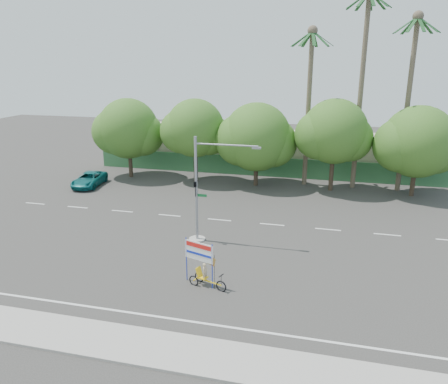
# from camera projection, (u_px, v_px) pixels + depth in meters

# --- Properties ---
(ground) EXTENTS (120.00, 120.00, 0.00)m
(ground) POSITION_uv_depth(u_px,v_px,m) (218.00, 271.00, 25.03)
(ground) COLOR #33302D
(ground) RESTS_ON ground
(sidewalk_near) EXTENTS (50.00, 2.40, 0.12)m
(sidewalk_near) POSITION_uv_depth(u_px,v_px,m) (172.00, 351.00, 18.06)
(sidewalk_near) COLOR gray
(sidewalk_near) RESTS_ON ground
(fence) EXTENTS (38.00, 0.08, 2.00)m
(fence) POSITION_uv_depth(u_px,v_px,m) (271.00, 167.00, 44.68)
(fence) COLOR #336B3D
(fence) RESTS_ON ground
(building_left) EXTENTS (12.00, 8.00, 4.00)m
(building_left) POSITION_uv_depth(u_px,v_px,m) (192.00, 145.00, 50.88)
(building_left) COLOR beige
(building_left) RESTS_ON ground
(building_right) EXTENTS (14.00, 8.00, 3.60)m
(building_right) POSITION_uv_depth(u_px,v_px,m) (352.00, 154.00, 46.77)
(building_right) COLOR beige
(building_right) RESTS_ON ground
(tree_far_left) EXTENTS (7.14, 6.00, 7.96)m
(tree_far_left) POSITION_uv_depth(u_px,v_px,m) (128.00, 131.00, 43.58)
(tree_far_left) COLOR #473828
(tree_far_left) RESTS_ON ground
(tree_left) EXTENTS (6.66, 5.60, 8.07)m
(tree_left) POSITION_uv_depth(u_px,v_px,m) (195.00, 130.00, 41.87)
(tree_left) COLOR #473828
(tree_left) RESTS_ON ground
(tree_center) EXTENTS (7.62, 6.40, 7.85)m
(tree_center) POSITION_uv_depth(u_px,v_px,m) (256.00, 139.00, 40.66)
(tree_center) COLOR #473828
(tree_center) RESTS_ON ground
(tree_right) EXTENTS (6.90, 5.80, 8.36)m
(tree_right) POSITION_uv_depth(u_px,v_px,m) (334.00, 134.00, 38.81)
(tree_right) COLOR #473828
(tree_right) RESTS_ON ground
(tree_far_right) EXTENTS (7.38, 6.20, 7.94)m
(tree_far_right) POSITION_uv_depth(u_px,v_px,m) (417.00, 144.00, 37.37)
(tree_far_right) COLOR #473828
(tree_far_right) RESTS_ON ground
(palm_tall) EXTENTS (3.73, 3.79, 17.45)m
(palm_tall) POSITION_uv_depth(u_px,v_px,m) (362.00, 73.00, 38.19)
(palm_tall) COLOR #70604C
(palm_tall) RESTS_ON ground
(palm_mid) EXTENTS (3.73, 3.79, 15.45)m
(palm_mid) POSITION_uv_depth(u_px,v_px,m) (410.00, 86.00, 37.58)
(palm_mid) COLOR #70604C
(palm_mid) RESTS_ON ground
(palm_short) EXTENTS (3.73, 3.79, 14.45)m
(palm_short) POSITION_uv_depth(u_px,v_px,m) (309.00, 91.00, 39.71)
(palm_short) COLOR #70604C
(palm_short) RESTS_ON ground
(traffic_signal) EXTENTS (4.72, 1.10, 7.00)m
(traffic_signal) POSITION_uv_depth(u_px,v_px,m) (201.00, 199.00, 28.38)
(traffic_signal) COLOR gray
(traffic_signal) RESTS_ON ground
(trike_billboard) EXTENTS (2.49, 1.09, 2.56)m
(trike_billboard) POSITION_uv_depth(u_px,v_px,m) (203.00, 268.00, 23.13)
(trike_billboard) COLOR black
(trike_billboard) RESTS_ON ground
(pickup_truck) EXTENTS (2.69, 4.89, 1.30)m
(pickup_truck) POSITION_uv_depth(u_px,v_px,m) (89.00, 179.00, 41.49)
(pickup_truck) COLOR #0E6263
(pickup_truck) RESTS_ON ground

